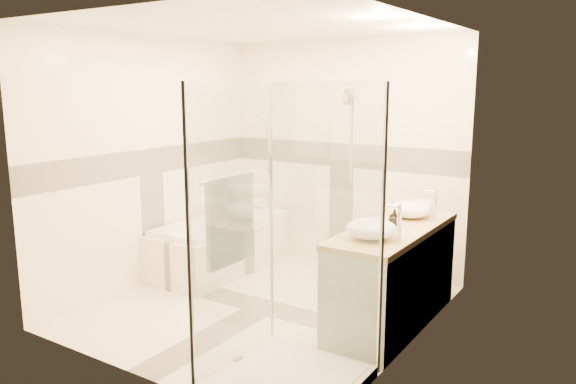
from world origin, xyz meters
The scene contains 12 objects.
room centered at (0.06, 0.01, 1.26)m, with size 2.82×3.02×2.52m.
bathtub centered at (-1.02, 0.65, 0.31)m, with size 0.75×1.70×0.56m.
vanity centered at (1.12, 0.30, 0.43)m, with size 0.58×1.62×0.85m.
shower_enclosure centered at (0.83, -0.97, 0.51)m, with size 0.96×0.93×2.04m.
vessel_sink_near centered at (1.10, 0.71, 0.93)m, with size 0.38×0.38×0.15m, color white.
vessel_sink_far centered at (1.10, -0.12, 0.93)m, with size 0.39×0.39×0.16m, color white.
faucet_near centered at (1.32, 0.71, 1.01)m, with size 0.11×0.03×0.27m.
faucet_far centered at (1.32, -0.12, 1.02)m, with size 0.12×0.03×0.30m.
amenity_bottle_a centered at (1.10, 0.34, 0.92)m, with size 0.07×0.07×0.15m, color black.
amenity_bottle_b centered at (1.10, 0.34, 0.92)m, with size 0.11×0.11×0.13m, color black.
folded_towels centered at (1.10, 1.01, 0.89)m, with size 0.17×0.28×0.09m, color silver.
rolled_towel centered at (-1.07, 1.37, 0.61)m, with size 0.11×0.11×0.23m, color silver.
Camera 1 is at (2.84, -3.98, 2.02)m, focal length 35.00 mm.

